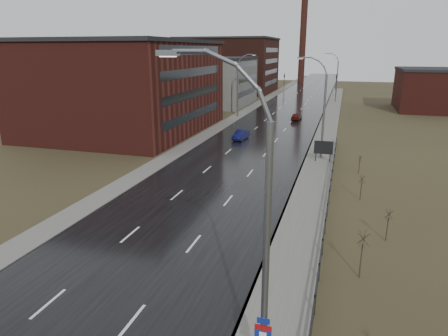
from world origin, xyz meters
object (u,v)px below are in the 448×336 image
Objects in this scene: streetlight_main at (257,240)px; car_near at (241,135)px; billboard at (323,148)px; car_far at (296,117)px.

car_near is (-11.00, 41.12, -5.41)m from streetlight_main.
streetlight_main is 4.82× the size of billboard.
streetlight_main is 60.01m from car_far.
billboard is at bearing -33.01° from car_near.
billboard is 0.64× the size of car_near.
billboard is at bearing 104.55° from car_far.
streetlight_main is at bearing -70.46° from car_near.
billboard is 28.03m from car_far.
streetlight_main reaches higher than billboard.
car_far reaches higher than car_near.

